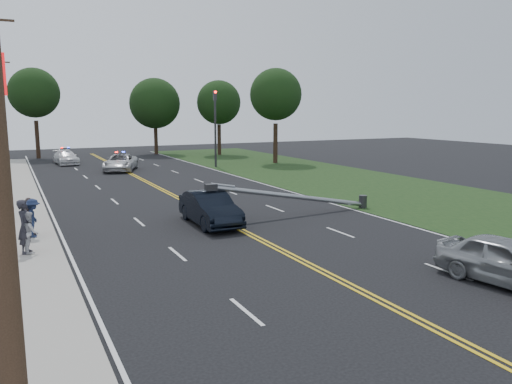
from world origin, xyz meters
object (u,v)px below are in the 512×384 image
crashed_sedan (210,208)px  bystander_d (29,217)px  emergency_b (66,157)px  fallen_streetlight (302,197)px  emergency_a (120,162)px  bystander_b (29,232)px  utility_pole_far (3,112)px  waiting_sedan (509,261)px  bystander_a (25,226)px  utility_pole_mid (2,115)px  bystander_c (33,218)px  traffic_signal (215,122)px

crashed_sedan → bystander_d: size_ratio=2.89×
emergency_b → fallen_streetlight: bearing=-80.5°
emergency_a → emergency_b: bearing=137.2°
bystander_b → bystander_d: 2.57m
utility_pole_far → bystander_d: 25.54m
waiting_sedan → bystander_d: bystander_d is taller
utility_pole_far → bystander_a: 28.06m
utility_pole_mid → emergency_a: utility_pole_mid is taller
emergency_b → utility_pole_far: bearing=-143.3°
waiting_sedan → bystander_a: 16.43m
bystander_c → fallen_streetlight: bearing=-84.4°
bystander_b → emergency_b: bearing=-15.4°
bystander_c → traffic_signal: bearing=-29.4°
waiting_sedan → utility_pole_far: bearing=100.6°
bystander_b → bystander_d: bearing=-9.7°
utility_pole_mid → emergency_b: bearing=79.1°
bystander_b → bystander_d: bystander_d is taller
utility_pole_far → bystander_a: (0.48, -27.78, -3.97)m
emergency_b → bystander_a: bystander_a is taller
fallen_streetlight → bystander_a: size_ratio=4.70×
utility_pole_far → crashed_sedan: utility_pole_far is taller
fallen_streetlight → emergency_b: bearing=105.0°
fallen_streetlight → waiting_sedan: bearing=-89.1°
crashed_sedan → bystander_b: bystander_b is taller
utility_pole_far → emergency_b: utility_pole_far is taller
fallen_streetlight → bystander_d: 12.71m
bystander_c → crashed_sedan: bearing=-86.5°
emergency_b → bystander_c: (-4.31, -30.05, 0.25)m
utility_pole_far → bystander_b: bearing=-88.7°
fallen_streetlight → utility_pole_mid: (-13.39, 4.00, 4.17)m
traffic_signal → emergency_b: traffic_signal is taller
emergency_b → bystander_b: bystander_b is taller
bystander_a → bystander_b: 0.26m
fallen_streetlight → utility_pole_far: bearing=117.2°
utility_pole_mid → bystander_b: 7.15m
traffic_signal → fallen_streetlight: traffic_signal is taller
fallen_streetlight → crashed_sedan: (-5.03, -0.02, -0.14)m
emergency_a → bystander_a: bystander_a is taller
fallen_streetlight → utility_pole_mid: size_ratio=0.94×
fallen_streetlight → bystander_a: bystander_a is taller
utility_pole_mid → crashed_sedan: utility_pole_mid is taller
traffic_signal → bystander_d: size_ratio=4.33×
bystander_a → fallen_streetlight: bearing=-59.5°
fallen_streetlight → crashed_sedan: fallen_streetlight is taller
bystander_d → fallen_streetlight: bearing=-70.8°
bystander_d → bystander_c: bearing=-117.6°
waiting_sedan → bystander_b: size_ratio=2.85×
utility_pole_far → emergency_b: (5.16, 4.69, -4.42)m
bystander_b → bystander_c: 2.40m
traffic_signal → emergency_a: bearing=173.3°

